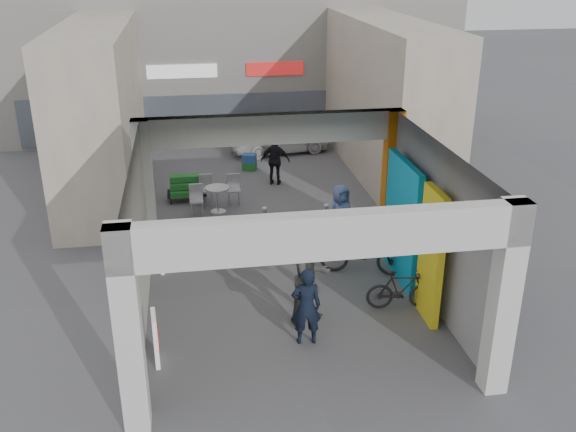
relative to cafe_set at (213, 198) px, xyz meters
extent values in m
plane|color=#515155|center=(1.32, -5.09, -0.32)|extent=(90.00, 90.00, 0.00)
cube|color=silver|center=(-1.68, -9.09, 1.43)|extent=(0.40, 0.40, 3.50)
cube|color=silver|center=(-1.68, -3.09, 1.43)|extent=(0.40, 0.40, 3.50)
cube|color=silver|center=(4.32, -9.09, 1.43)|extent=(0.40, 0.40, 3.50)
cube|color=#CA680B|center=(4.32, -3.09, 1.43)|extent=(0.40, 0.40, 3.50)
plane|color=beige|center=(-1.68, -6.09, 1.43)|extent=(0.00, 6.40, 6.40)
plane|color=#9B9BA0|center=(4.32, -6.09, 1.43)|extent=(0.00, 6.40, 6.40)
cube|color=#0D9DD1|center=(4.02, -4.89, 1.08)|extent=(0.15, 2.00, 2.80)
cube|color=yellow|center=(4.02, -6.69, 1.08)|extent=(0.15, 1.00, 2.80)
plane|color=#B5B5B0|center=(1.32, -6.09, 3.18)|extent=(6.40, 6.40, 0.00)
cube|color=silver|center=(1.32, -3.04, 2.83)|extent=(6.40, 0.30, 0.70)
cube|color=silver|center=(1.32, -9.14, 2.83)|extent=(6.40, 0.30, 0.70)
cube|color=white|center=(1.32, -2.87, 2.78)|extent=(4.20, 0.05, 0.55)
cube|color=white|center=(1.32, 8.91, 3.68)|extent=(18.00, 4.00, 8.00)
cube|color=#515966|center=(1.32, 6.86, 0.68)|extent=(16.20, 0.06, 1.80)
cube|color=white|center=(-0.68, 6.87, 2.48)|extent=(2.60, 0.06, 0.50)
cube|color=red|center=(2.82, 6.87, 2.48)|extent=(2.20, 0.06, 0.50)
cube|color=#C0B29F|center=(-3.18, 2.41, 2.18)|extent=(2.00, 9.00, 5.00)
cube|color=#C0B29F|center=(5.82, 2.41, 2.18)|extent=(2.00, 9.00, 5.00)
cylinder|color=#95989D|center=(-0.27, -2.82, 0.09)|extent=(0.09, 0.09, 0.83)
cylinder|color=#95989D|center=(1.19, -2.56, 0.16)|extent=(0.09, 0.09, 0.95)
cylinder|color=#95989D|center=(2.79, -2.59, 0.15)|extent=(0.09, 0.09, 0.94)
cube|color=white|center=(-1.43, -7.39, 0.18)|extent=(0.13, 0.55, 1.00)
cube|color=red|center=(-1.39, -7.39, 0.23)|extent=(0.07, 0.39, 0.40)
cube|color=white|center=(-1.43, -3.70, 0.18)|extent=(0.15, 0.56, 1.00)
cube|color=red|center=(-1.39, -3.70, 0.23)|extent=(0.09, 0.39, 0.40)
cylinder|color=#AEADB3|center=(0.12, -0.28, 0.04)|extent=(0.06, 0.06, 0.73)
cylinder|color=#AEADB3|center=(0.12, -0.28, -0.31)|extent=(0.44, 0.44, 0.02)
cylinder|color=#AEADB3|center=(0.12, -0.28, 0.41)|extent=(0.71, 0.71, 0.05)
cube|color=#AEADB3|center=(-0.49, -0.49, -0.09)|extent=(0.38, 0.38, 0.45)
cube|color=#AEADB3|center=(-0.49, -0.30, 0.36)|extent=(0.38, 0.05, 0.45)
cube|color=#AEADB3|center=(0.62, 0.22, -0.09)|extent=(0.38, 0.38, 0.45)
cube|color=#AEADB3|center=(0.62, 0.40, 0.36)|extent=(0.38, 0.05, 0.45)
cube|color=#AEADB3|center=(-0.18, 0.32, -0.09)|extent=(0.38, 0.38, 0.45)
cube|color=#AEADB3|center=(-0.18, 0.50, 0.36)|extent=(0.38, 0.05, 0.45)
cube|color=black|center=(-0.75, 0.76, -0.18)|extent=(1.15, 0.58, 0.29)
cube|color=#17531B|center=(-0.75, 0.62, -0.03)|extent=(0.96, 0.34, 0.17)
cube|color=#17531B|center=(-0.75, 0.76, 0.16)|extent=(0.96, 0.34, 0.17)
cube|color=#17531B|center=(-0.75, 0.90, 0.35)|extent=(0.96, 0.34, 0.17)
cube|color=#17531B|center=(1.41, 3.33, -0.18)|extent=(0.54, 0.48, 0.28)
cube|color=navy|center=(1.41, 3.33, 0.10)|extent=(0.54, 0.48, 0.28)
cube|color=black|center=(1.87, -5.08, -0.21)|extent=(0.22, 0.29, 0.22)
cube|color=black|center=(1.87, -5.20, -0.04)|extent=(0.17, 0.15, 0.33)
cube|color=white|center=(1.87, -5.28, -0.08)|extent=(0.14, 0.03, 0.31)
cylinder|color=white|center=(1.82, -5.26, -0.19)|extent=(0.04, 0.04, 0.26)
cylinder|color=white|center=(1.92, -5.26, -0.19)|extent=(0.04, 0.04, 0.26)
sphere|color=black|center=(1.87, -5.22, 0.16)|extent=(0.17, 0.17, 0.17)
cube|color=white|center=(1.87, -5.31, 0.14)|extent=(0.07, 0.11, 0.06)
cone|color=black|center=(1.82, -5.18, 0.24)|extent=(0.06, 0.06, 0.07)
cone|color=black|center=(1.92, -5.18, 0.24)|extent=(0.06, 0.06, 0.07)
imported|color=black|center=(1.40, -7.20, 0.47)|extent=(0.60, 0.41, 1.58)
imported|color=#39393B|center=(1.66, -6.40, 0.61)|extent=(1.14, 1.06, 1.87)
imported|color=#546DA4|center=(3.08, -2.97, 0.49)|extent=(0.91, 0.74, 1.61)
imported|color=black|center=(2.09, 1.79, 0.47)|extent=(1.00, 0.63, 1.59)
imported|color=black|center=(3.23, -4.60, 0.21)|extent=(2.14, 1.29, 1.06)
imported|color=black|center=(3.61, -6.28, 0.13)|extent=(1.53, 0.62, 0.89)
imported|color=silver|center=(2.72, 5.22, 0.30)|extent=(3.81, 1.96, 1.24)
camera|label=1|loc=(-0.62, -17.54, 6.75)|focal=40.00mm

